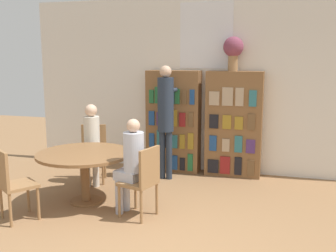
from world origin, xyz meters
TOP-DOWN VIEW (x-y plane):
  - wall_back at (0.00, 3.44)m, footprint 6.40×0.07m
  - bookshelf_left at (-0.52, 3.25)m, footprint 0.93×0.34m
  - bookshelf_right at (0.52, 3.25)m, footprint 0.93×0.34m
  - flower_vase at (0.48, 3.25)m, footprint 0.33×0.33m
  - reading_table at (-1.29, 1.41)m, footprint 1.30×1.30m
  - chair_near_camera at (-1.84, 0.59)m, footprint 0.56×0.56m
  - chair_left_side at (-1.62, 2.34)m, footprint 0.51×0.51m
  - chair_far_side at (-0.34, 1.13)m, footprint 0.50×0.50m
  - seated_reader_left at (-1.56, 2.16)m, footprint 0.34×0.39m
  - seated_reader_right at (-0.51, 1.18)m, footprint 0.40×0.34m
  - librarian_standing at (-0.52, 2.75)m, footprint 0.26×0.53m

SIDE VIEW (x-z plane):
  - chair_near_camera at x=-1.84m, z-range 0.06..0.97m
  - chair_left_side at x=-1.62m, z-range 0.06..0.97m
  - chair_far_side at x=-0.34m, z-range 0.06..0.97m
  - reading_table at x=-1.29m, z-range 0.25..0.96m
  - seated_reader_right at x=-0.51m, z-range 0.08..1.33m
  - seated_reader_left at x=-1.56m, z-range 0.09..1.36m
  - bookshelf_left at x=-0.52m, z-range 0.00..1.76m
  - bookshelf_right at x=0.52m, z-range 0.00..1.76m
  - librarian_standing at x=-0.52m, z-range 0.19..2.06m
  - wall_back at x=0.00m, z-range 0.01..3.01m
  - flower_vase at x=0.48m, z-range 1.84..2.40m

